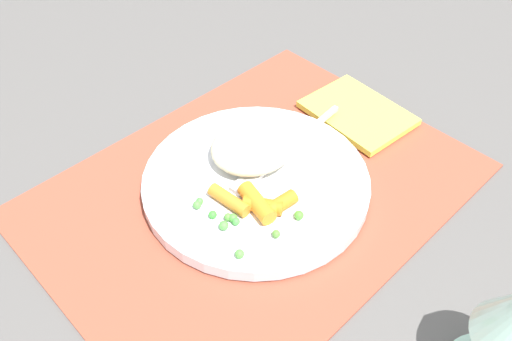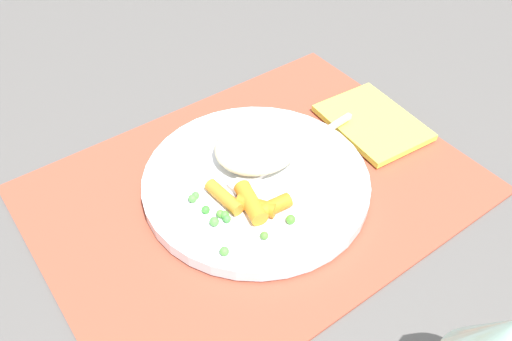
{
  "view_description": "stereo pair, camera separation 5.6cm",
  "coord_description": "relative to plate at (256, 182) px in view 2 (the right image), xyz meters",
  "views": [
    {
      "loc": [
        0.28,
        0.29,
        0.43
      ],
      "look_at": [
        0.0,
        0.0,
        0.03
      ],
      "focal_mm": 36.97,
      "sensor_mm": 36.0,
      "label": 1
    },
    {
      "loc": [
        0.24,
        0.33,
        0.43
      ],
      "look_at": [
        0.0,
        0.0,
        0.03
      ],
      "focal_mm": 36.97,
      "sensor_mm": 36.0,
      "label": 2
    }
  ],
  "objects": [
    {
      "name": "fork",
      "position": [
        -0.04,
        -0.0,
        0.01
      ],
      "size": [
        0.19,
        0.03,
        0.01
      ],
      "color": "silver",
      "rests_on": "plate"
    },
    {
      "name": "rice_mound",
      "position": [
        -0.02,
        -0.03,
        0.02
      ],
      "size": [
        0.1,
        0.09,
        0.03
      ],
      "primitive_type": "ellipsoid",
      "color": "beige",
      "rests_on": "plate"
    },
    {
      "name": "pea_scatter",
      "position": [
        0.06,
        0.03,
        0.01
      ],
      "size": [
        0.08,
        0.09,
        0.01
      ],
      "color": "green",
      "rests_on": "plate"
    },
    {
      "name": "plate",
      "position": [
        0.0,
        0.0,
        0.0
      ],
      "size": [
        0.25,
        0.25,
        0.01
      ],
      "primitive_type": "cylinder",
      "color": "white",
      "rests_on": "placemat"
    },
    {
      "name": "carrot_portion",
      "position": [
        0.03,
        0.03,
        0.02
      ],
      "size": [
        0.06,
        0.08,
        0.02
      ],
      "color": "orange",
      "rests_on": "plate"
    },
    {
      "name": "placemat",
      "position": [
        0.0,
        0.0,
        -0.01
      ],
      "size": [
        0.47,
        0.35,
        0.01
      ],
      "primitive_type": "cube",
      "color": "#9E4733",
      "rests_on": "ground_plane"
    },
    {
      "name": "ground_plane",
      "position": [
        0.0,
        0.0,
        -0.01
      ],
      "size": [
        2.4,
        2.4,
        0.0
      ],
      "primitive_type": "plane",
      "color": "#565451"
    },
    {
      "name": "napkin",
      "position": [
        -0.18,
        0.0,
        -0.0
      ],
      "size": [
        0.1,
        0.14,
        0.01
      ],
      "primitive_type": "cube",
      "rotation": [
        0.0,
        0.0,
        -0.08
      ],
      "color": "#EAE54C",
      "rests_on": "placemat"
    }
  ]
}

